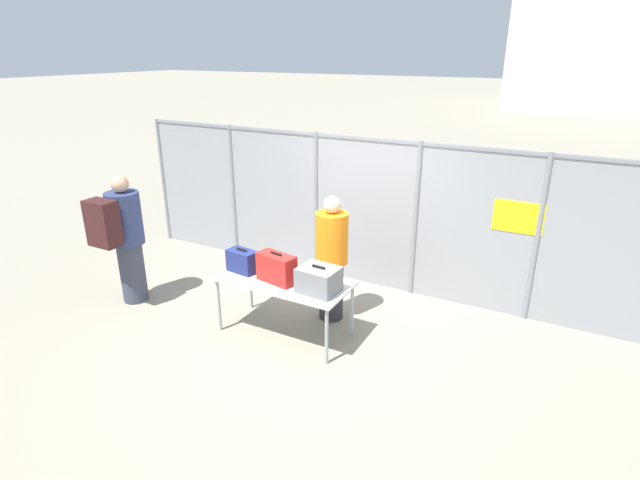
{
  "coord_description": "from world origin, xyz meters",
  "views": [
    {
      "loc": [
        2.68,
        -4.58,
        3.27
      ],
      "look_at": [
        -0.07,
        0.51,
        1.05
      ],
      "focal_mm": 28.0,
      "sensor_mm": 36.0,
      "label": 1
    }
  ],
  "objects_px": {
    "suitcase_red": "(277,268)",
    "traveler_hooded": "(123,235)",
    "suitcase_grey": "(319,280)",
    "suitcase_navy": "(242,261)",
    "inspection_table": "(284,284)",
    "security_worker_near": "(332,257)",
    "utility_trailer": "(536,235)"
  },
  "relations": [
    {
      "from": "suitcase_grey",
      "to": "utility_trailer",
      "type": "distance_m",
      "value": 4.42
    },
    {
      "from": "suitcase_navy",
      "to": "traveler_hooded",
      "type": "xyz_separation_m",
      "value": [
        -1.73,
        -0.27,
        0.11
      ]
    },
    {
      "from": "suitcase_red",
      "to": "utility_trailer",
      "type": "distance_m",
      "value": 4.69
    },
    {
      "from": "suitcase_red",
      "to": "security_worker_near",
      "type": "bearing_deg",
      "value": 62.47
    },
    {
      "from": "inspection_table",
      "to": "traveler_hooded",
      "type": "distance_m",
      "value": 2.34
    },
    {
      "from": "suitcase_grey",
      "to": "suitcase_red",
      "type": "bearing_deg",
      "value": -178.78
    },
    {
      "from": "suitcase_navy",
      "to": "suitcase_red",
      "type": "relative_size",
      "value": 0.77
    },
    {
      "from": "suitcase_red",
      "to": "traveler_hooded",
      "type": "relative_size",
      "value": 0.28
    },
    {
      "from": "security_worker_near",
      "to": "utility_trailer",
      "type": "height_order",
      "value": "security_worker_near"
    },
    {
      "from": "suitcase_red",
      "to": "suitcase_grey",
      "type": "height_order",
      "value": "suitcase_red"
    },
    {
      "from": "traveler_hooded",
      "to": "utility_trailer",
      "type": "relative_size",
      "value": 0.43
    },
    {
      "from": "inspection_table",
      "to": "utility_trailer",
      "type": "distance_m",
      "value": 4.58
    },
    {
      "from": "inspection_table",
      "to": "security_worker_near",
      "type": "height_order",
      "value": "security_worker_near"
    },
    {
      "from": "suitcase_navy",
      "to": "utility_trailer",
      "type": "relative_size",
      "value": 0.09
    },
    {
      "from": "inspection_table",
      "to": "suitcase_grey",
      "type": "xyz_separation_m",
      "value": [
        0.51,
        -0.07,
        0.2
      ]
    },
    {
      "from": "suitcase_grey",
      "to": "inspection_table",
      "type": "bearing_deg",
      "value": 171.82
    },
    {
      "from": "inspection_table",
      "to": "suitcase_grey",
      "type": "bearing_deg",
      "value": -8.18
    },
    {
      "from": "inspection_table",
      "to": "suitcase_navy",
      "type": "distance_m",
      "value": 0.6
    },
    {
      "from": "suitcase_red",
      "to": "traveler_hooded",
      "type": "bearing_deg",
      "value": -174.22
    },
    {
      "from": "inspection_table",
      "to": "security_worker_near",
      "type": "distance_m",
      "value": 0.71
    },
    {
      "from": "suitcase_navy",
      "to": "security_worker_near",
      "type": "bearing_deg",
      "value": 36.36
    },
    {
      "from": "suitcase_navy",
      "to": "suitcase_grey",
      "type": "height_order",
      "value": "suitcase_grey"
    },
    {
      "from": "inspection_table",
      "to": "suitcase_grey",
      "type": "relative_size",
      "value": 3.51
    },
    {
      "from": "security_worker_near",
      "to": "inspection_table",
      "type": "bearing_deg",
      "value": 49.48
    },
    {
      "from": "inspection_table",
      "to": "suitcase_navy",
      "type": "height_order",
      "value": "suitcase_navy"
    },
    {
      "from": "inspection_table",
      "to": "suitcase_navy",
      "type": "relative_size",
      "value": 4.18
    },
    {
      "from": "suitcase_navy",
      "to": "traveler_hooded",
      "type": "relative_size",
      "value": 0.22
    },
    {
      "from": "traveler_hooded",
      "to": "security_worker_near",
      "type": "xyz_separation_m",
      "value": [
        2.62,
        0.92,
        -0.13
      ]
    },
    {
      "from": "utility_trailer",
      "to": "suitcase_red",
      "type": "bearing_deg",
      "value": -121.42
    },
    {
      "from": "suitcase_grey",
      "to": "utility_trailer",
      "type": "xyz_separation_m",
      "value": [
        1.88,
        3.97,
        -0.43
      ]
    },
    {
      "from": "suitcase_navy",
      "to": "suitcase_grey",
      "type": "relative_size",
      "value": 0.84
    },
    {
      "from": "suitcase_grey",
      "to": "security_worker_near",
      "type": "relative_size",
      "value": 0.28
    }
  ]
}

